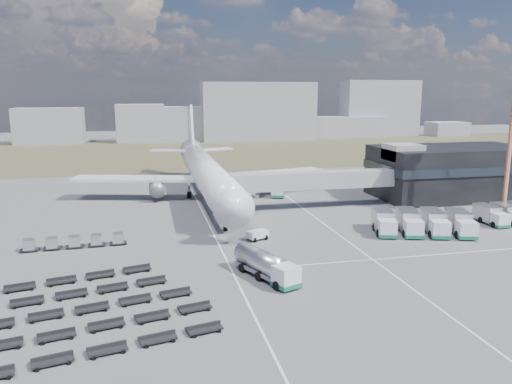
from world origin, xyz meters
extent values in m
plane|color=#565659|center=(0.00, 0.00, 0.00)|extent=(420.00, 420.00, 0.00)
cube|color=#46402A|center=(0.00, 110.00, 0.01)|extent=(420.00, 90.00, 0.01)
cube|color=silver|center=(-2.00, 5.00, 0.01)|extent=(0.25, 110.00, 0.01)
cube|color=silver|center=(16.00, 5.00, 0.01)|extent=(0.25, 110.00, 0.01)
cube|color=silver|center=(25.00, -8.00, 0.01)|extent=(40.00, 0.25, 0.01)
cube|color=black|center=(48.00, 24.00, 5.00)|extent=(30.00, 16.00, 10.00)
cube|color=#262D38|center=(48.00, 24.00, 6.20)|extent=(30.40, 16.40, 1.60)
cube|color=#939399|center=(36.00, 22.00, 9.50)|extent=(6.00, 6.00, 3.00)
cube|color=#939399|center=(18.10, 20.50, 5.10)|extent=(29.80, 3.00, 3.00)
cube|color=#939399|center=(4.70, 20.00, 5.10)|extent=(4.00, 3.60, 3.40)
cylinder|color=slate|center=(6.20, 20.50, 2.55)|extent=(0.70, 0.70, 5.10)
cylinder|color=black|center=(6.20, 20.50, 0.45)|extent=(1.40, 0.90, 1.40)
cylinder|color=white|center=(0.00, 30.00, 5.30)|extent=(5.60, 48.00, 5.60)
cone|color=white|center=(0.00, 3.50, 5.30)|extent=(5.60, 5.00, 5.60)
cone|color=white|center=(0.00, 58.00, 6.10)|extent=(5.60, 8.00, 5.60)
cube|color=black|center=(0.00, 5.50, 6.10)|extent=(2.20, 2.00, 0.80)
cube|color=white|center=(-13.00, 35.00, 4.10)|extent=(25.59, 11.38, 0.50)
cube|color=white|center=(13.00, 35.00, 4.10)|extent=(25.59, 11.38, 0.50)
cylinder|color=slate|center=(-9.50, 33.00, 2.40)|extent=(3.00, 5.00, 3.00)
cylinder|color=slate|center=(9.50, 33.00, 2.40)|extent=(3.00, 5.00, 3.00)
cube|color=white|center=(-5.50, 60.00, 6.50)|extent=(9.49, 5.63, 0.35)
cube|color=white|center=(5.50, 60.00, 6.50)|extent=(9.49, 5.63, 0.35)
cube|color=white|center=(0.00, 61.00, 11.80)|extent=(0.50, 9.06, 11.45)
cylinder|color=slate|center=(0.00, 9.00, 1.25)|extent=(0.50, 0.50, 2.50)
cylinder|color=slate|center=(-3.20, 34.00, 1.25)|extent=(0.60, 0.60, 2.50)
cylinder|color=slate|center=(3.20, 34.00, 1.25)|extent=(0.60, 0.60, 2.50)
cylinder|color=black|center=(0.00, 9.00, 0.50)|extent=(0.50, 1.20, 1.20)
cube|color=#90949D|center=(-48.21, 150.12, 7.06)|extent=(26.00, 12.00, 14.12)
cube|color=#90949D|center=(-12.74, 149.38, 7.70)|extent=(19.24, 12.00, 15.40)
cube|color=#90949D|center=(4.10, 150.32, 7.14)|extent=(38.38, 12.00, 14.29)
cube|color=#90949D|center=(36.50, 146.22, 12.18)|extent=(48.40, 12.00, 24.36)
cube|color=#90949D|center=(72.86, 152.45, 4.62)|extent=(47.59, 12.00, 9.24)
cube|color=#90949D|center=(97.39, 156.29, 12.79)|extent=(35.71, 12.00, 25.57)
cube|color=#90949D|center=(128.67, 148.55, 3.15)|extent=(17.14, 12.00, 6.29)
cube|color=white|center=(2.76, -14.65, 1.43)|extent=(3.08, 3.08, 2.26)
cube|color=#136D4D|center=(2.76, -14.65, 0.54)|extent=(3.21, 3.21, 0.49)
cylinder|color=#BABABF|center=(0.91, -10.20, 1.87)|extent=(5.09, 7.75, 2.46)
cube|color=slate|center=(0.91, -10.20, 0.74)|extent=(5.00, 7.72, 0.34)
cylinder|color=black|center=(1.48, -11.56, 0.49)|extent=(2.78, 1.98, 1.08)
cube|color=white|center=(3.72, 3.46, 0.68)|extent=(3.34, 2.69, 1.36)
cube|color=white|center=(14.35, 31.97, 1.60)|extent=(4.06, 6.42, 2.79)
cube|color=#136D4D|center=(14.35, 31.97, 0.45)|extent=(4.18, 6.55, 0.45)
cube|color=white|center=(22.18, 0.40, 1.42)|extent=(3.09, 3.02, 2.41)
cube|color=#136D4D|center=(22.18, 0.40, 0.49)|extent=(3.23, 3.15, 0.49)
cube|color=#BABABF|center=(23.25, 4.07, 1.86)|extent=(3.93, 5.57, 2.85)
cube|color=white|center=(25.75, -0.65, 1.42)|extent=(3.09, 3.02, 2.41)
cube|color=#136D4D|center=(25.75, -0.65, 0.49)|extent=(3.23, 3.15, 0.49)
cube|color=#BABABF|center=(26.83, 3.03, 1.86)|extent=(3.93, 5.57, 2.85)
cube|color=white|center=(29.33, -1.69, 1.42)|extent=(3.09, 3.02, 2.41)
cube|color=#136D4D|center=(29.33, -1.69, 0.49)|extent=(3.23, 3.15, 0.49)
cube|color=#BABABF|center=(30.40, 1.99, 1.86)|extent=(3.93, 5.57, 2.85)
cube|color=white|center=(32.90, -2.73, 1.42)|extent=(3.09, 3.02, 2.41)
cube|color=#136D4D|center=(32.90, -2.73, 0.49)|extent=(3.23, 3.15, 0.49)
cube|color=#BABABF|center=(33.97, 0.95, 1.86)|extent=(3.93, 5.57, 2.85)
cube|color=white|center=(41.85, 1.55, 1.21)|extent=(2.16, 2.07, 2.06)
cube|color=#136D4D|center=(41.85, 1.55, 0.42)|extent=(2.25, 2.16, 0.42)
cube|color=#BABABF|center=(41.83, 4.82, 1.59)|extent=(2.26, 4.31, 2.43)
cube|color=#BABABF|center=(45.01, 4.83, 1.59)|extent=(2.26, 4.31, 2.43)
cube|color=black|center=(-26.83, 4.83, 0.26)|extent=(2.37, 1.53, 0.16)
cube|color=#BABABF|center=(-26.83, 4.83, 1.01)|extent=(1.48, 1.48, 1.32)
cube|color=black|center=(-24.01, 4.98, 0.26)|extent=(2.37, 1.53, 0.16)
cube|color=#BABABF|center=(-24.01, 4.98, 1.01)|extent=(1.48, 1.48, 1.32)
cube|color=black|center=(-21.19, 5.13, 0.26)|extent=(2.37, 1.53, 0.16)
cube|color=#BABABF|center=(-21.19, 5.13, 1.01)|extent=(1.48, 1.48, 1.32)
cube|color=black|center=(-18.37, 5.28, 0.26)|extent=(2.37, 1.53, 0.16)
cube|color=#BABABF|center=(-18.37, 5.28, 1.01)|extent=(1.48, 1.48, 1.32)
cube|color=black|center=(-15.55, 5.43, 0.26)|extent=(2.37, 1.53, 0.16)
cube|color=#BABABF|center=(-15.55, 5.43, 1.01)|extent=(1.48, 1.48, 1.32)
cube|color=black|center=(-19.12, -25.17, 0.37)|extent=(28.68, 8.04, 0.75)
cube|color=black|center=(-20.10, -20.92, 0.37)|extent=(28.68, 8.04, 0.75)
cube|color=black|center=(-21.08, -16.67, 0.37)|extent=(28.68, 8.04, 0.75)
cube|color=black|center=(-22.05, -12.42, 0.37)|extent=(24.63, 7.10, 0.75)
cube|color=black|center=(-23.03, -8.17, 0.37)|extent=(24.63, 7.10, 0.75)
cylinder|color=#D15021|center=(47.12, 7.51, 12.54)|extent=(0.70, 0.70, 25.09)
cube|color=#565659|center=(47.12, 7.51, 0.15)|extent=(2.01, 2.01, 0.30)
camera|label=1|loc=(-11.36, -63.06, 20.85)|focal=35.00mm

